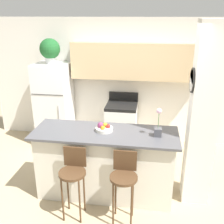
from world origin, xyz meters
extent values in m
plane|color=tan|center=(0.00, 0.00, 0.00)|extent=(14.00, 14.00, 0.00)
cube|color=white|center=(0.00, 1.99, 1.27)|extent=(5.60, 0.06, 2.55)
cube|color=tan|center=(0.34, 1.80, 1.74)|extent=(2.62, 0.32, 0.71)
cube|color=silver|center=(0.06, 1.82, 1.65)|extent=(0.64, 0.28, 0.12)
cube|color=white|center=(1.33, 0.09, 1.27)|extent=(0.36, 0.32, 2.55)
cylinder|color=black|center=(1.13, 0.09, 1.80)|extent=(0.02, 0.32, 0.32)
cylinder|color=white|center=(1.13, 0.09, 1.80)|extent=(0.01, 0.29, 0.29)
cube|color=silver|center=(0.00, 0.00, 0.50)|extent=(1.95, 0.61, 0.99)
cube|color=#4C4C51|center=(0.00, 0.00, 1.01)|extent=(2.07, 0.73, 0.04)
cube|color=white|center=(-1.35, 1.60, 0.57)|extent=(0.67, 0.66, 1.15)
cube|color=white|center=(-1.35, 1.60, 1.41)|extent=(0.67, 0.66, 0.54)
cube|color=#333333|center=(-1.35, 1.27, 1.15)|extent=(0.64, 0.01, 0.01)
cylinder|color=#B2B2B7|center=(-1.14, 1.26, 0.63)|extent=(0.02, 0.02, 0.63)
cube|color=white|center=(0.06, 1.61, 0.43)|extent=(0.61, 0.65, 0.85)
cube|color=black|center=(0.06, 1.61, 0.88)|extent=(0.61, 0.65, 0.06)
cube|color=black|center=(0.06, 1.92, 0.99)|extent=(0.61, 0.04, 0.16)
cube|color=black|center=(0.06, 1.28, 0.47)|extent=(0.37, 0.01, 0.27)
cylinder|color=#4C331E|center=(-0.33, -0.55, 0.68)|extent=(0.35, 0.35, 0.03)
cube|color=#4C331E|center=(-0.33, -0.40, 0.84)|extent=(0.30, 0.02, 0.28)
cylinder|color=#4C331E|center=(-0.45, -0.67, 0.33)|extent=(0.02, 0.02, 0.66)
cylinder|color=#4C331E|center=(-0.22, -0.67, 0.33)|extent=(0.02, 0.02, 0.66)
cylinder|color=#4C331E|center=(-0.45, -0.43, 0.33)|extent=(0.02, 0.02, 0.66)
cylinder|color=#4C331E|center=(-0.22, -0.43, 0.33)|extent=(0.02, 0.02, 0.66)
cylinder|color=#4C331E|center=(0.33, -0.55, 0.68)|extent=(0.35, 0.35, 0.03)
cube|color=#4C331E|center=(0.33, -0.40, 0.84)|extent=(0.30, 0.02, 0.28)
cylinder|color=#4C331E|center=(0.22, -0.67, 0.33)|extent=(0.02, 0.02, 0.66)
cylinder|color=#4C331E|center=(0.45, -0.67, 0.33)|extent=(0.02, 0.02, 0.66)
cylinder|color=#4C331E|center=(0.22, -0.43, 0.33)|extent=(0.02, 0.02, 0.66)
cylinder|color=#4C331E|center=(0.45, -0.43, 0.33)|extent=(0.02, 0.02, 0.66)
cylinder|color=silver|center=(-1.35, 1.60, 1.75)|extent=(0.19, 0.19, 0.14)
sphere|color=#1E5B28|center=(-1.35, 1.60, 1.97)|extent=(0.39, 0.39, 0.39)
cube|color=#4C4C51|center=(0.74, -0.01, 1.09)|extent=(0.10, 0.10, 0.12)
cylinder|color=#386633|center=(0.74, -0.01, 1.26)|extent=(0.01, 0.01, 0.23)
sphere|color=#E5B2D1|center=(0.74, -0.01, 1.40)|extent=(0.07, 0.07, 0.07)
cylinder|color=silver|center=(-0.02, 0.04, 1.05)|extent=(0.25, 0.25, 0.05)
sphere|color=red|center=(0.04, 0.05, 1.10)|extent=(0.06, 0.06, 0.06)
sphere|color=gold|center=(-0.01, 0.10, 1.10)|extent=(0.07, 0.07, 0.07)
sphere|color=#7A2D56|center=(-0.07, 0.05, 1.11)|extent=(0.09, 0.09, 0.09)
sphere|color=orange|center=(-0.03, -0.01, 1.10)|extent=(0.06, 0.06, 0.06)
camera|label=1|loc=(0.60, -3.32, 2.59)|focal=42.00mm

